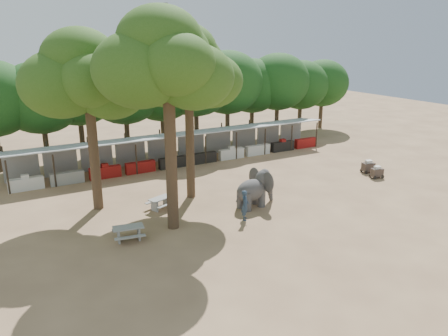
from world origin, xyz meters
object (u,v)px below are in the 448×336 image
picnic_table_near (128,231)px  picnic_table_far (161,202)px  elephant (256,189)px  cart_front (377,172)px  handler (245,205)px  cart_back (368,166)px  yard_tree_back (185,68)px  yard_tree_center (164,62)px  yard_tree_left (84,77)px

picnic_table_near → picnic_table_far: (3.12, 3.32, -0.03)m
elephant → cart_front: 11.31m
elephant → handler: bearing=-147.3°
handler → cart_back: (13.52, 3.09, -0.41)m
picnic_table_far → cart_front: 16.93m
yard_tree_back → cart_front: (14.31, -3.48, -8.08)m
elephant → picnic_table_far: bearing=147.2°
yard_tree_center → picnic_table_far: 9.16m
yard_tree_center → elephant: 10.06m
yard_tree_left → yard_tree_back: 6.09m
picnic_table_far → cart_back: cart_back is taller
elephant → cart_back: (11.76, 1.54, -0.66)m
yard_tree_back → cart_back: 16.97m
elephant → yard_tree_center: bearing=174.1°
yard_tree_center → cart_back: yard_tree_center is taller
cart_front → cart_back: size_ratio=0.92×
yard_tree_left → yard_tree_back: yard_tree_back is taller
cart_back → yard_tree_center: bearing=-163.3°
picnic_table_near → cart_front: 19.93m
yard_tree_left → elephant: 12.37m
yard_tree_center → yard_tree_back: yard_tree_center is taller
picnic_table_far → cart_front: size_ratio=1.78×
yard_tree_back → elephant: size_ratio=3.66×
yard_tree_left → cart_front: bearing=-12.4°
elephant → cart_front: bearing=-7.7°
handler → picnic_table_near: (-6.86, 0.69, -0.39)m
yard_tree_center → handler: (4.27, -1.25, -8.29)m
yard_tree_back → picnic_table_near: yard_tree_back is taller
picnic_table_near → yard_tree_left: bearing=103.6°
picnic_table_far → handler: bearing=-67.7°
yard_tree_center → elephant: size_ratio=3.88×
yard_tree_left → elephant: yard_tree_left is taller
elephant → cart_back: bearing=-1.3°
picnic_table_near → cart_back: cart_back is taller
yard_tree_center → cart_back: 19.89m
elephant → handler: elephant is taller
cart_front → cart_back: bearing=80.6°
yard_tree_center → elephant: yard_tree_center is taller
cart_front → yard_tree_center: bearing=-167.9°
yard_tree_back → yard_tree_center: bearing=-126.9°
yard_tree_left → picnic_table_near: size_ratio=6.09×
handler → picnic_table_near: handler is taller
yard_tree_back → cart_front: size_ratio=10.73×
yard_tree_center → picnic_table_near: yard_tree_center is taller
cart_front → picnic_table_near: bearing=-166.5°
picnic_table_near → picnic_table_far: size_ratio=0.96×
handler → picnic_table_far: 5.50m
elephant → cart_back: elephant is taller
yard_tree_left → picnic_table_far: size_ratio=5.85×
yard_tree_left → yard_tree_center: bearing=-59.0°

